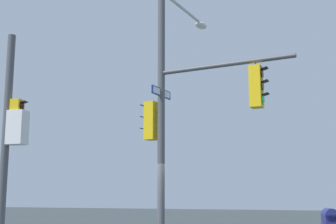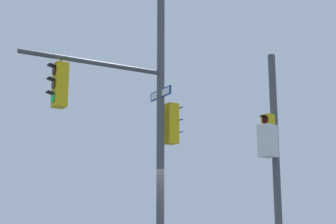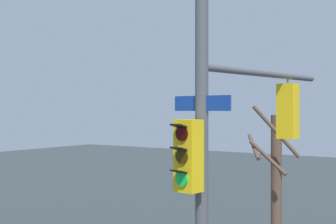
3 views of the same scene
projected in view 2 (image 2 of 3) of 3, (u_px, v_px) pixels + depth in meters
name	position (u px, v px, depth m)	size (l,w,h in m)	color
main_signal_pole_assembly	(146.00, 91.00, 12.96)	(3.85, 4.47, 8.16)	#4C4F54
secondary_pole_assembly	(272.00, 145.00, 16.41)	(0.48, 0.81, 6.74)	#4C4F54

